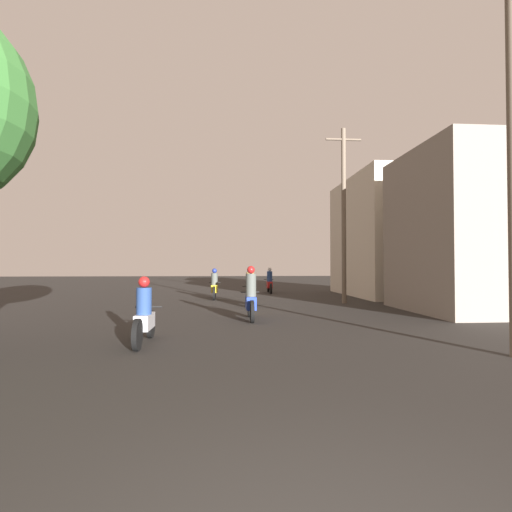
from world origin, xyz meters
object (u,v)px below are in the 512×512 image
motorcycle_silver (144,317)px  building_right_far (387,237)px  motorcycle_white (250,290)px  motorcycle_yellow (214,287)px  motorcycle_red (270,283)px  motorcycle_blue (251,299)px  utility_pole_far (344,212)px  building_right_near (474,231)px

motorcycle_silver → building_right_far: building_right_far is taller
motorcycle_white → building_right_far: bearing=43.1°
motorcycle_yellow → building_right_far: size_ratio=0.27×
motorcycle_red → motorcycle_blue: bearing=-94.0°
utility_pole_far → building_right_near: bearing=-43.5°
motorcycle_white → motorcycle_red: motorcycle_white is taller
motorcycle_silver → building_right_near: bearing=21.3°
motorcycle_white → motorcycle_yellow: bearing=123.2°
motorcycle_blue → utility_pole_far: bearing=40.6°
motorcycle_blue → motorcycle_yellow: (-1.33, 7.67, -0.04)m
utility_pole_far → motorcycle_blue: bearing=-131.3°
motorcycle_blue → building_right_near: 8.69m
motorcycle_blue → motorcycle_yellow: bearing=91.8°
motorcycle_blue → motorcycle_yellow: size_ratio=0.95×
motorcycle_white → utility_pole_far: bearing=23.0°
motorcycle_white → motorcycle_red: (1.65, 7.69, -0.03)m
motorcycle_silver → motorcycle_white: size_ratio=1.09×
motorcycle_yellow → motorcycle_white: bearing=-69.5°
motorcycle_red → building_right_near: bearing=-53.1°
building_right_near → utility_pole_far: 5.30m
motorcycle_blue → building_right_near: building_right_near is taller
motorcycle_silver → building_right_near: (10.75, 5.12, 2.35)m
building_right_near → utility_pole_far: (-3.75, 3.56, 1.14)m
motorcycle_white → building_right_near: building_right_near is taller
motorcycle_silver → building_right_far: size_ratio=0.26×
motorcycle_white → motorcycle_red: 7.86m
motorcycle_white → motorcycle_yellow: size_ratio=0.91×
motorcycle_blue → motorcycle_yellow: 7.79m
motorcycle_white → motorcycle_yellow: 3.90m
building_right_far → motorcycle_white: bearing=-146.5°
motorcycle_silver → motorcycle_white: motorcycle_white is taller
motorcycle_blue → motorcycle_red: motorcycle_blue is taller
building_right_far → utility_pole_far: bearing=-131.1°
motorcycle_yellow → building_right_far: (9.56, 1.71, 2.66)m
motorcycle_silver → motorcycle_red: size_ratio=0.99×
motorcycle_blue → building_right_far: building_right_far is taller
motorcycle_red → utility_pole_far: utility_pole_far is taller
motorcycle_yellow → utility_pole_far: utility_pole_far is taller
motorcycle_red → building_right_near: 12.27m
motorcycle_silver → building_right_near: building_right_near is taller
utility_pole_far → motorcycle_white: bearing=-166.6°
motorcycle_blue → utility_pole_far: utility_pole_far is taller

